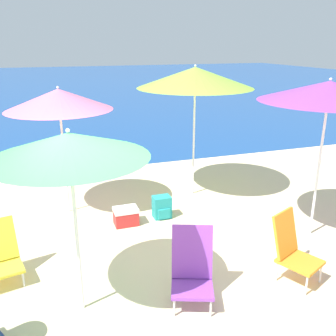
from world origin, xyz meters
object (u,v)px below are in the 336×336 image
object	(u,v)px
beach_umbrella_lime	(195,78)
beach_umbrella_purple	(329,91)
beach_umbrella_green	(69,146)
cooler_box	(126,216)
beach_umbrella_pink	(59,100)
backpack_teal	(162,207)
beach_chair_purple	(192,267)
water_bottle	(205,269)
beach_chair_orange	(292,247)

from	to	relation	value
beach_umbrella_lime	beach_umbrella_purple	bearing A→B (deg)	-62.27
beach_umbrella_green	cooler_box	xyz separation A→B (m)	(0.90, 1.81, -1.71)
beach_umbrella_green	beach_umbrella_pink	world-z (taller)	beach_umbrella_pink
beach_umbrella_purple	backpack_teal	size ratio (longest dim) A/B	6.26
beach_umbrella_purple	beach_umbrella_lime	xyz separation A→B (m)	(-1.09, 2.07, 0.04)
beach_chair_purple	water_bottle	xyz separation A→B (m)	(0.32, 0.35, -0.31)
beach_umbrella_lime	cooler_box	bearing A→B (deg)	-150.41
beach_chair_orange	beach_chair_purple	distance (m)	1.30
cooler_box	beach_umbrella_purple	bearing A→B (deg)	-24.99
beach_umbrella_pink	cooler_box	xyz separation A→B (m)	(0.83, -0.81, -1.79)
cooler_box	water_bottle	bearing A→B (deg)	-70.01
beach_umbrella_green	beach_chair_purple	size ratio (longest dim) A/B	2.34
beach_chair_purple	cooler_box	size ratio (longest dim) A/B	2.25
beach_chair_orange	beach_umbrella_purple	bearing A→B (deg)	15.63
beach_umbrella_pink	beach_umbrella_lime	bearing A→B (deg)	1.33
backpack_teal	cooler_box	distance (m)	0.63
beach_umbrella_purple	beach_chair_orange	bearing A→B (deg)	-139.72
beach_chair_orange	cooler_box	world-z (taller)	beach_chair_orange
backpack_teal	water_bottle	bearing A→B (deg)	-90.21
beach_umbrella_green	beach_chair_purple	bearing A→B (deg)	-11.50
beach_umbrella_purple	beach_chair_purple	world-z (taller)	beach_umbrella_purple
beach_chair_orange	backpack_teal	size ratio (longest dim) A/B	2.26
beach_umbrella_purple	beach_chair_purple	size ratio (longest dim) A/B	2.71
beach_umbrella_green	beach_umbrella_lime	world-z (taller)	beach_umbrella_lime
water_bottle	beach_chair_purple	bearing A→B (deg)	-133.08
beach_umbrella_pink	beach_chair_orange	distance (m)	4.05
beach_umbrella_pink	water_bottle	distance (m)	3.42
beach_umbrella_lime	cooler_box	size ratio (longest dim) A/B	6.33
beach_umbrella_lime	backpack_teal	xyz separation A→B (m)	(-0.89, -0.80, -2.01)
beach_umbrella_lime	cooler_box	world-z (taller)	beach_umbrella_lime
beach_umbrella_purple	water_bottle	xyz separation A→B (m)	(-1.99, -0.49, -2.05)
beach_chair_orange	beach_umbrella_pink	bearing A→B (deg)	105.54
beach_umbrella_lime	water_bottle	world-z (taller)	beach_umbrella_lime
beach_umbrella_lime	beach_chair_purple	xyz separation A→B (m)	(-1.22, -2.91, -1.78)
beach_umbrella_lime	beach_chair_orange	bearing A→B (deg)	-88.36
beach_chair_orange	water_bottle	xyz separation A→B (m)	(-0.98, 0.37, -0.33)
beach_umbrella_purple	beach_umbrella_pink	size ratio (longest dim) A/B	1.09
beach_chair_orange	water_bottle	bearing A→B (deg)	134.85
beach_chair_orange	beach_chair_purple	xyz separation A→B (m)	(-1.30, 0.02, -0.01)
beach_umbrella_purple	cooler_box	size ratio (longest dim) A/B	6.11
beach_umbrella_pink	beach_chair_purple	size ratio (longest dim) A/B	2.48
beach_umbrella_green	cooler_box	distance (m)	2.65
beach_umbrella_green	beach_umbrella_lime	distance (m)	3.61
beach_umbrella_pink	beach_chair_purple	bearing A→B (deg)	-68.52
beach_chair_purple	beach_umbrella_purple	bearing A→B (deg)	40.48
beach_chair_orange	cooler_box	distance (m)	2.63
beach_umbrella_lime	beach_chair_purple	bearing A→B (deg)	-112.77
beach_umbrella_purple	backpack_teal	bearing A→B (deg)	147.33
beach_umbrella_pink	cooler_box	size ratio (longest dim) A/B	5.59
beach_umbrella_purple	beach_chair_orange	size ratio (longest dim) A/B	2.76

